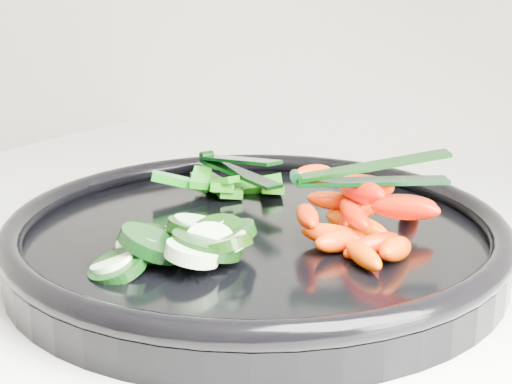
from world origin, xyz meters
The scene contains 6 objects.
veggie_tray centered at (-0.55, 1.63, 0.95)m, with size 0.46×0.46×0.04m.
cucumber_pile centered at (-0.58, 1.56, 0.96)m, with size 0.12×0.12×0.04m.
carrot_pile centered at (-0.48, 1.66, 0.97)m, with size 0.13×0.16×0.06m.
pepper_pile centered at (-0.63, 1.70, 0.96)m, with size 0.11×0.10×0.04m.
tong_carrot centered at (-0.48, 1.66, 1.00)m, with size 0.10×0.08×0.02m.
tong_pepper centered at (-0.62, 1.71, 0.98)m, with size 0.11×0.06×0.02m.
Camera 1 is at (-0.29, 1.20, 1.14)m, focal length 50.00 mm.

